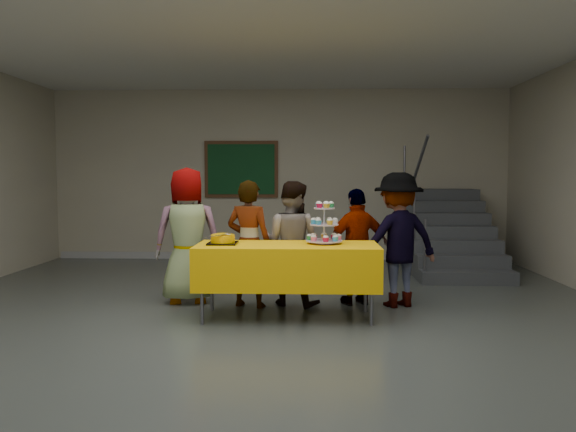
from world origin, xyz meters
The scene contains 11 objects.
room_shell centered at (0.00, 0.02, 2.13)m, with size 10.00×10.04×3.02m.
bake_table centered at (0.29, 0.82, 0.56)m, with size 1.88×0.78×0.77m.
cupcake_stand centered at (0.67, 0.90, 0.95)m, with size 0.38×0.38×0.44m.
bear_cake centered at (-0.38, 0.83, 0.83)m, with size 0.32×0.36×0.12m.
schoolchild_a centered at (-0.90, 1.51, 0.79)m, with size 0.77×0.50×1.58m, color slate.
schoolchild_b centered at (-0.16, 1.33, 0.72)m, with size 0.52×0.34×1.43m, color slate.
schoolchild_c centered at (0.31, 1.43, 0.71)m, with size 0.69×0.54×1.42m, color slate.
schoolchild_d centered at (1.07, 1.47, 0.67)m, with size 0.78×0.33×1.33m, color slate.
schoolchild_e centered at (1.52, 1.41, 0.76)m, with size 0.98×0.56×1.52m, color slate.
staircase centered at (2.70, 4.13, 0.49)m, with size 1.30×2.40×2.04m.
noticeboard centered at (-0.67, 4.96, 1.60)m, with size 1.30×0.05×1.00m.
Camera 1 is at (0.48, -4.94, 1.47)m, focal length 35.00 mm.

